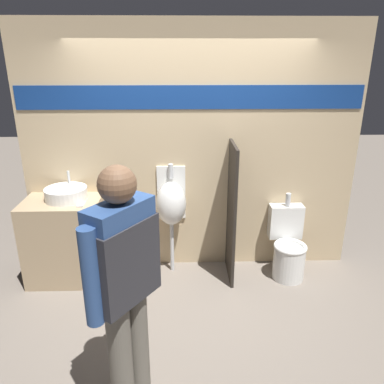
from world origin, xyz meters
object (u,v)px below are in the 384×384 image
at_px(cell_phone, 81,204).
at_px(urinal_near_counter, 171,203).
at_px(sink_basin, 66,194).
at_px(toilet, 288,248).
at_px(person_in_vest, 124,277).

height_order(cell_phone, urinal_near_counter, urinal_near_counter).
bearing_deg(cell_phone, sink_basin, 139.36).
height_order(cell_phone, toilet, cell_phone).
bearing_deg(urinal_near_counter, person_in_vest, -98.40).
xyz_separation_m(sink_basin, urinal_near_counter, (1.10, 0.07, -0.15)).
distance_m(toilet, person_in_vest, 2.34).
relative_size(sink_basin, toilet, 0.48).
bearing_deg(toilet, sink_basin, 178.74).
distance_m(urinal_near_counter, person_in_vest, 1.76).
bearing_deg(urinal_near_counter, toilet, -5.57).
relative_size(urinal_near_counter, person_in_vest, 0.71).
xyz_separation_m(cell_phone, urinal_near_counter, (0.91, 0.24, -0.10)).
xyz_separation_m(sink_basin, person_in_vest, (0.84, -1.66, 0.04)).
bearing_deg(toilet, cell_phone, -177.10).
bearing_deg(cell_phone, person_in_vest, -66.50).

